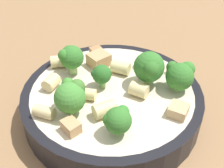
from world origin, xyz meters
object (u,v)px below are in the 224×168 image
broccoli_floret_0 (71,95)px  rigatoni_7 (105,109)px  rigatoni_2 (121,68)px  chicken_chunk_2 (96,51)px  rigatoni_5 (59,61)px  chicken_chunk_1 (174,71)px  rigatoni_0 (44,112)px  chicken_chunk_4 (99,60)px  broccoli_floret_1 (71,57)px  broccoli_floret_3 (102,74)px  rigatoni_6 (51,82)px  broccoli_floret_5 (180,75)px  chicken_chunk_0 (71,127)px  rigatoni_3 (144,63)px  rigatoni_4 (139,90)px  broccoli_floret_2 (119,119)px  broccoli_floret_4 (149,68)px  chicken_chunk_3 (178,110)px  rigatoni_1 (84,94)px  pasta_bowl (112,100)px

broccoli_floret_0 → rigatoni_7: (-0.01, -0.04, -0.02)m
rigatoni_2 → chicken_chunk_2: rigatoni_2 is taller
rigatoni_5 → chicken_chunk_1: bearing=-101.1°
rigatoni_0 → chicken_chunk_4: 0.12m
broccoli_floret_1 → chicken_chunk_2: broccoli_floret_1 is taller
broccoli_floret_3 → broccoli_floret_0: bearing=140.8°
rigatoni_6 → rigatoni_0: bearing=176.0°
broccoli_floret_5 → chicken_chunk_0: size_ratio=1.93×
broccoli_floret_5 → rigatoni_3: bearing=33.9°
broccoli_floret_0 → rigatoni_4: size_ratio=1.92×
rigatoni_2 → rigatoni_3: rigatoni_2 is taller
broccoli_floret_2 → rigatoni_5: 0.15m
broccoli_floret_4 → chicken_chunk_3: 0.06m
broccoli_floret_4 → rigatoni_4: size_ratio=2.15×
broccoli_floret_5 → chicken_chunk_2: 0.14m
broccoli_floret_0 → broccoli_floret_3: 0.06m
broccoli_floret_4 → chicken_chunk_4: (0.05, 0.06, -0.02)m
chicken_chunk_4 → broccoli_floret_2: bearing=-173.3°
rigatoni_3 → rigatoni_1: bearing=124.9°
chicken_chunk_3 → rigatoni_4: bearing=46.4°
rigatoni_5 → chicken_chunk_4: bearing=-91.0°
broccoli_floret_3 → broccoli_floret_4: 0.06m
broccoli_floret_1 → rigatoni_6: 0.04m
rigatoni_4 → chicken_chunk_1: size_ratio=1.32×
broccoli_floret_5 → rigatoni_3: 0.06m
broccoli_floret_5 → broccoli_floret_3: bearing=82.2°
rigatoni_3 → broccoli_floret_2: bearing=158.0°
chicken_chunk_1 → chicken_chunk_4: 0.11m
broccoli_floret_4 → chicken_chunk_2: bearing=38.0°
rigatoni_6 → chicken_chunk_0: rigatoni_6 is taller
rigatoni_1 → chicken_chunk_3: rigatoni_1 is taller
pasta_bowl → broccoli_floret_1: (0.04, 0.05, 0.04)m
broccoli_floret_2 → chicken_chunk_1: bearing=-40.6°
broccoli_floret_2 → rigatoni_6: (0.08, 0.08, -0.01)m
broccoli_floret_3 → chicken_chunk_1: size_ratio=1.97×
rigatoni_0 → rigatoni_7: bearing=-92.6°
rigatoni_7 → rigatoni_2: bearing=-18.5°
rigatoni_3 → rigatoni_6: size_ratio=1.01×
broccoli_floret_1 → rigatoni_1: size_ratio=1.38×
rigatoni_4 → rigatoni_6: (0.02, 0.11, -0.00)m
rigatoni_3 → rigatoni_5: rigatoni_5 is taller
broccoli_floret_5 → chicken_chunk_3: (-0.05, 0.01, -0.02)m
broccoli_floret_1 → broccoli_floret_5: size_ratio=1.09×
rigatoni_3 → chicken_chunk_4: (0.01, 0.06, 0.00)m
rigatoni_4 → broccoli_floret_2: bearing=152.4°
pasta_bowl → broccoli_floret_3: (0.01, 0.01, 0.04)m
rigatoni_4 → chicken_chunk_2: rigatoni_4 is taller
rigatoni_2 → rigatoni_5: bearing=75.2°
broccoli_floret_1 → broccoli_floret_4: broccoli_floret_4 is taller
broccoli_floret_1 → rigatoni_5: 0.03m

